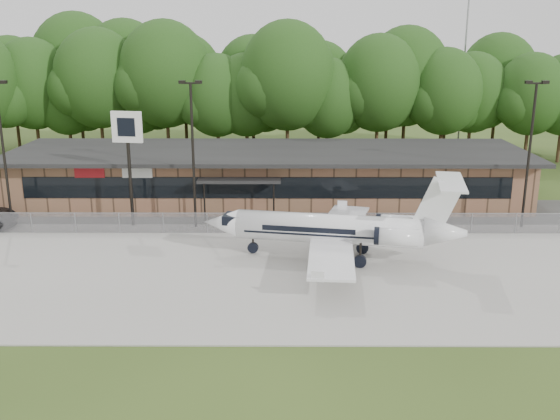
{
  "coord_description": "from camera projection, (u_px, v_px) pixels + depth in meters",
  "views": [
    {
      "loc": [
        1.13,
        -25.57,
        13.13
      ],
      "look_at": [
        0.98,
        12.0,
        2.56
      ],
      "focal_mm": 40.0,
      "sensor_mm": 36.0,
      "label": 1
    }
  ],
  "objects": [
    {
      "name": "terminal",
      "position": [
        269.0,
        175.0,
        50.63
      ],
      "size": [
        41.0,
        11.65,
        4.3
      ],
      "color": "brown",
      "rests_on": "ground"
    },
    {
      "name": "pole_sign",
      "position": [
        128.0,
        139.0,
        42.69
      ],
      "size": [
        2.15,
        0.57,
        8.15
      ],
      "rotation": [
        0.0,
        0.0,
        -0.15
      ],
      "color": "black",
      "rests_on": "ground"
    },
    {
      "name": "fence",
      "position": [
        266.0,
        223.0,
        42.41
      ],
      "size": [
        46.0,
        0.04,
        1.52
      ],
      "color": "gray",
      "rests_on": "ground"
    },
    {
      "name": "parking_lot",
      "position": [
        267.0,
        215.0,
        46.94
      ],
      "size": [
        50.0,
        9.0,
        0.06
      ],
      "primitive_type": "cube",
      "color": "#383835",
      "rests_on": "ground"
    },
    {
      "name": "treeline",
      "position": [
        272.0,
        90.0,
        66.58
      ],
      "size": [
        72.0,
        12.0,
        15.0
      ],
      "primitive_type": null,
      "color": "#1C3A12",
      "rests_on": "ground"
    },
    {
      "name": "ground",
      "position": [
        257.0,
        336.0,
        28.18
      ],
      "size": [
        160.0,
        160.0,
        0.0
      ],
      "primitive_type": "plane",
      "color": "#2E4418",
      "rests_on": "ground"
    },
    {
      "name": "business_jet",
      "position": [
        338.0,
        230.0,
        37.18
      ],
      "size": [
        15.81,
        14.19,
        5.33
      ],
      "rotation": [
        0.0,
        0.0,
        -0.18
      ],
      "color": "white",
      "rests_on": "ground"
    },
    {
      "name": "light_pole_mid",
      "position": [
        193.0,
        144.0,
        42.46
      ],
      "size": [
        1.55,
        0.3,
        10.23
      ],
      "color": "black",
      "rests_on": "ground"
    },
    {
      "name": "light_pole_left",
      "position": [
        3.0,
        144.0,
        42.51
      ],
      "size": [
        1.55,
        0.3,
        10.23
      ],
      "color": "black",
      "rests_on": "ground"
    },
    {
      "name": "apron",
      "position": [
        263.0,
        271.0,
        35.87
      ],
      "size": [
        64.0,
        18.0,
        0.08
      ],
      "primitive_type": "cube",
      "color": "#9E9B93",
      "rests_on": "ground"
    },
    {
      "name": "radio_mast",
      "position": [
        466.0,
        41.0,
        70.91
      ],
      "size": [
        0.2,
        0.2,
        25.0
      ],
      "primitive_type": "cylinder",
      "color": "gray",
      "rests_on": "ground"
    },
    {
      "name": "light_pole_right",
      "position": [
        530.0,
        144.0,
        42.37
      ],
      "size": [
        1.55,
        0.3,
        10.23
      ],
      "color": "black",
      "rests_on": "ground"
    }
  ]
}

